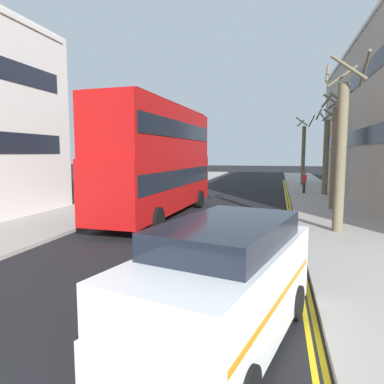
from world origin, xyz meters
The scene contains 11 objects.
sidewalk_right centered at (6.50, 16.00, 0.07)m, with size 4.00×80.00×0.14m, color #9E9991.
sidewalk_left centered at (-6.50, 16.00, 0.07)m, with size 4.00×80.00×0.14m, color #9E9991.
kerb_line_outer centered at (4.40, 14.00, 0.00)m, with size 0.10×56.00×0.01m, color yellow.
kerb_line_inner centered at (4.24, 14.00, 0.00)m, with size 0.10×56.00×0.01m, color yellow.
double_decker_bus_away centered at (-2.29, 15.19, 3.03)m, with size 3.12×10.90×5.64m.
taxi_minivan centered at (2.77, 3.96, 1.07)m, with size 3.00×5.13×2.12m.
pedestrian_far centered at (5.62, 26.77, 0.99)m, with size 0.34×0.22×1.62m.
street_tree_near centered at (7.09, 26.31, 3.24)m, with size 1.96×1.76×6.69m.
street_tree_mid centered at (5.97, 34.08, 3.24)m, with size 1.80×1.79×6.74m.
street_tree_far centered at (6.00, 13.09, 3.30)m, with size 1.54×1.47×6.81m.
street_tree_distant centered at (6.63, 19.03, 3.28)m, with size 1.72×1.66×6.57m.
Camera 1 is at (3.64, -1.55, 3.26)m, focal length 32.38 mm.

